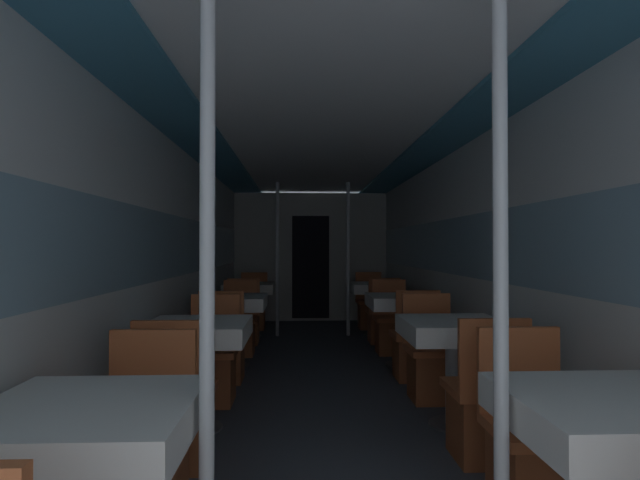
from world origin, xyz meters
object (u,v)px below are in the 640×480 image
(chair_left_near_2, at_px, (224,352))
(dining_table_right_0, at_px, (613,427))
(dining_table_left_1, at_px, (198,337))
(chair_left_far_3, at_px, (253,311))
(chair_right_far_2, at_px, (391,330))
(chair_left_far_0, at_px, (142,466))
(support_pole_left_3, at_px, (277,259))
(chair_right_far_0, at_px, (534,459))
(dining_table_left_2, at_px, (232,306))
(chair_left_near_3, at_px, (245,323))
(chair_left_far_2, at_px, (239,331))
(dining_table_right_2, at_px, (401,306))
(chair_left_near_1, at_px, (176,418))
(chair_right_far_3, at_px, (370,311))
(dining_table_right_1, at_px, (453,335))
(chair_right_near_3, at_px, (383,322))
(dining_table_left_3, at_px, (249,291))
(support_pole_right_0, at_px, (501,296))
(chair_right_near_2, at_px, (414,351))
(dining_table_left_0, at_px, (87,435))
(chair_right_near_1, at_px, (484,414))
(support_pole_right_3, at_px, (348,259))
(chair_left_far_1, at_px, (212,369))
(support_pole_left_0, at_px, (207,297))

(chair_left_near_2, distance_m, dining_table_right_0, 3.55)
(dining_table_left_1, distance_m, chair_left_far_3, 4.23)
(chair_right_far_2, bearing_deg, chair_left_far_0, 63.45)
(chair_left_far_3, bearing_deg, support_pole_left_3, 123.95)
(chair_left_far_0, height_order, chair_right_far_0, same)
(dining_table_left_2, distance_m, chair_left_near_3, 1.27)
(chair_left_far_0, relative_size, chair_left_far_2, 1.00)
(support_pole_left_3, distance_m, dining_table_right_2, 2.35)
(dining_table_right_2, bearing_deg, dining_table_left_2, 180.00)
(chair_left_near_1, height_order, chair_right_far_3, same)
(support_pole_left_3, relative_size, dining_table_right_2, 2.94)
(dining_table_right_1, distance_m, chair_right_near_3, 3.06)
(chair_right_far_0, bearing_deg, dining_table_left_3, -69.51)
(chair_left_near_1, height_order, chair_left_near_3, same)
(dining_table_right_0, distance_m, support_pole_right_0, 0.61)
(chair_right_near_2, bearing_deg, chair_right_near_3, 90.00)
(dining_table_left_0, relative_size, chair_left_far_3, 0.86)
(chair_left_near_1, relative_size, support_pole_right_0, 0.39)
(chair_left_near_2, height_order, chair_left_far_3, same)
(chair_right_near_1, height_order, chair_right_near_2, same)
(dining_table_left_1, height_order, chair_left_near_3, chair_left_near_3)
(chair_left_far_0, distance_m, support_pole_right_3, 5.12)
(chair_left_far_1, distance_m, chair_right_near_2, 1.92)
(chair_left_far_1, relative_size, dining_table_right_0, 1.16)
(support_pole_left_0, height_order, chair_left_near_2, support_pole_left_0)
(chair_left_far_0, relative_size, chair_right_near_3, 1.00)
(chair_right_far_3, bearing_deg, chair_left_far_3, 0.00)
(chair_left_near_2, distance_m, support_pole_right_0, 3.45)
(chair_right_far_2, distance_m, support_pole_right_3, 1.53)
(support_pole_right_0, relative_size, dining_table_right_1, 2.94)
(chair_left_far_1, relative_size, dining_table_right_2, 1.16)
(support_pole_left_0, distance_m, chair_left_far_3, 6.10)
(chair_left_far_3, bearing_deg, chair_left_near_3, 90.00)
(dining_table_left_2, bearing_deg, dining_table_right_0, -63.45)
(dining_table_left_2, relative_size, chair_right_near_2, 0.86)
(support_pole_left_3, bearing_deg, support_pole_right_0, -79.42)
(dining_table_left_2, xyz_separation_m, chair_left_far_2, (0.00, 0.59, -0.36))
(chair_left_far_1, xyz_separation_m, chair_left_far_2, (0.00, 1.81, 0.00))
(chair_left_near_1, distance_m, chair_right_far_2, 3.50)
(dining_table_left_0, distance_m, support_pole_right_0, 1.49)
(dining_table_right_1, relative_size, chair_right_near_2, 0.86)
(dining_table_left_0, distance_m, chair_right_near_1, 2.22)
(support_pole_right_3, bearing_deg, chair_right_far_0, -85.31)
(chair_left_near_1, xyz_separation_m, chair_right_near_1, (1.81, 0.00, 0.00))
(chair_left_far_0, height_order, dining_table_right_2, chair_left_far_0)
(chair_right_near_2, height_order, chair_right_far_3, same)
(chair_right_near_2, bearing_deg, chair_right_far_3, 90.00)
(dining_table_left_0, height_order, dining_table_right_1, same)
(chair_left_near_2, height_order, dining_table_right_1, chair_left_near_2)
(support_pole_left_0, bearing_deg, support_pole_left_3, 90.00)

